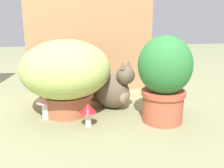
% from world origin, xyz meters
% --- Properties ---
extents(ground_plane, '(6.00, 6.00, 0.00)m').
position_xyz_m(ground_plane, '(0.00, 0.00, 0.00)').
color(ground_plane, gray).
extents(cardboard_backdrop, '(0.92, 0.03, 0.75)m').
position_xyz_m(cardboard_backdrop, '(0.03, 0.49, 0.37)').
color(cardboard_backdrop, tan).
rests_on(cardboard_backdrop, ground).
extents(grass_planter, '(0.52, 0.52, 0.43)m').
position_xyz_m(grass_planter, '(-0.13, 0.07, 0.24)').
color(grass_planter, '#B26141').
rests_on(grass_planter, ground).
extents(leafy_planter, '(0.29, 0.29, 0.47)m').
position_xyz_m(leafy_planter, '(0.40, -0.12, 0.25)').
color(leafy_planter, '#B7593E').
rests_on(leafy_planter, ground).
extents(cat, '(0.31, 0.33, 0.32)m').
position_xyz_m(cat, '(0.15, 0.11, 0.12)').
color(cat, brown).
rests_on(cat, ground).
extents(mushroom_ornament_red, '(0.09, 0.09, 0.13)m').
position_xyz_m(mushroom_ornament_red, '(-0.01, -0.15, 0.09)').
color(mushroom_ornament_red, silver).
rests_on(mushroom_ornament_red, ground).
extents(mushroom_ornament_pink, '(0.10, 0.10, 0.15)m').
position_xyz_m(mushroom_ornament_pink, '(-0.25, -0.02, 0.10)').
color(mushroom_ornament_pink, silver).
rests_on(mushroom_ornament_pink, ground).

